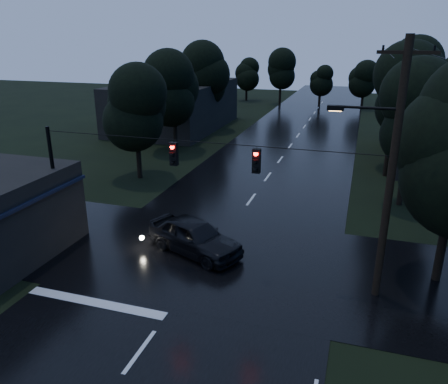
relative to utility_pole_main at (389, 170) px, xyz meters
The scene contains 14 objects.
main_road 21.06m from the utility_pole_main, 111.30° to the left, with size 12.00×120.00×0.02m, color black.
cross_street 9.14m from the utility_pole_main, behind, with size 60.00×9.00×0.02m, color black.
building_far_left 36.15m from the utility_pole_main, 126.44° to the left, with size 10.00×16.00×5.00m, color black.
utility_pole_main is the anchor object (origin of this frame).
utility_pole_far 17.08m from the utility_pole_main, 87.00° to the left, with size 2.00×0.30×7.50m.
anchor_pole_left 15.08m from the utility_pole_main, behind, with size 0.18×0.18×6.00m, color black.
span_signals 6.85m from the utility_pole_main, behind, with size 15.00×0.37×1.12m.
tree_left_a 19.76m from the utility_pole_main, 146.16° to the left, with size 3.92×3.92×8.26m.
tree_left_b 25.50m from the utility_pole_main, 131.84° to the left, with size 4.20×4.20×8.85m.
tree_left_c 33.94m from the utility_pole_main, 121.27° to the left, with size 4.48×4.48×9.44m.
tree_right_a 11.12m from the utility_pole_main, 81.77° to the left, with size 4.20×4.20×8.85m.
tree_right_b 19.14m from the utility_pole_main, 83.42° to the left, with size 4.48×4.48×9.44m.
tree_right_c 29.16m from the utility_pole_main, 84.50° to the left, with size 4.76×4.76×10.03m.
car 9.41m from the utility_pole_main, behind, with size 2.02×5.03×1.71m, color black.
Camera 1 is at (6.27, -5.46, 9.93)m, focal length 35.00 mm.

